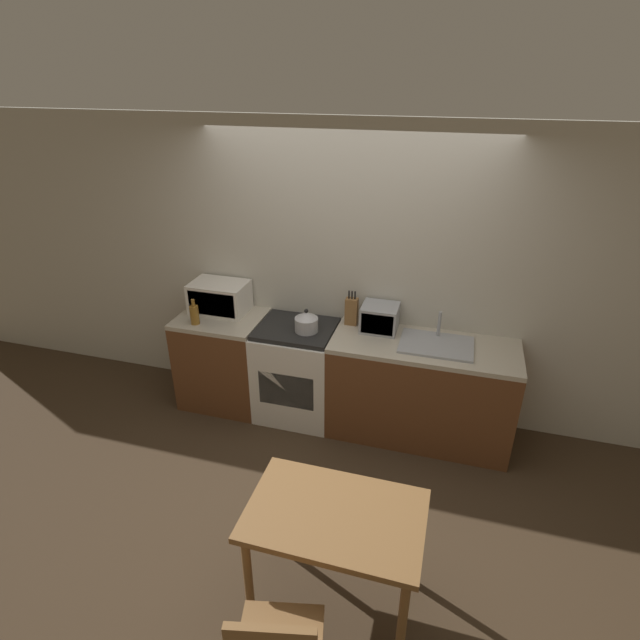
% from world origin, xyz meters
% --- Properties ---
extents(ground_plane, '(16.00, 16.00, 0.00)m').
position_xyz_m(ground_plane, '(0.00, 0.00, 0.00)').
color(ground_plane, '#3D2D1E').
extents(wall_back, '(10.00, 0.06, 2.60)m').
position_xyz_m(wall_back, '(0.00, 1.15, 1.30)').
color(wall_back, beige).
rests_on(wall_back, ground_plane).
extents(counter_left_run, '(0.77, 0.62, 0.90)m').
position_xyz_m(counter_left_run, '(-1.11, 0.81, 0.45)').
color(counter_left_run, brown).
rests_on(counter_left_run, ground_plane).
extents(counter_right_run, '(1.53, 0.62, 0.90)m').
position_xyz_m(counter_right_run, '(0.73, 0.81, 0.45)').
color(counter_right_run, brown).
rests_on(counter_right_run, ground_plane).
extents(stove_range, '(0.69, 0.62, 0.90)m').
position_xyz_m(stove_range, '(-0.38, 0.81, 0.45)').
color(stove_range, silver).
rests_on(stove_range, ground_plane).
extents(kettle, '(0.20, 0.20, 0.21)m').
position_xyz_m(kettle, '(-0.27, 0.76, 0.99)').
color(kettle, '#B7B7BC').
rests_on(kettle, stove_range).
extents(microwave, '(0.51, 0.34, 0.28)m').
position_xyz_m(microwave, '(-1.16, 0.92, 1.04)').
color(microwave, silver).
rests_on(microwave, counter_left_run).
extents(bottle, '(0.08, 0.08, 0.23)m').
position_xyz_m(bottle, '(-1.26, 0.62, 0.99)').
color(bottle, olive).
rests_on(bottle, counter_left_run).
extents(knife_block, '(0.11, 0.08, 0.31)m').
position_xyz_m(knife_block, '(0.07, 1.00, 1.02)').
color(knife_block, brown).
rests_on(knife_block, counter_right_run).
extents(toaster_oven, '(0.31, 0.27, 0.23)m').
position_xyz_m(toaster_oven, '(0.32, 0.96, 1.01)').
color(toaster_oven, '#999BA0').
rests_on(toaster_oven, counter_right_run).
extents(sink_basin, '(0.59, 0.42, 0.24)m').
position_xyz_m(sink_basin, '(0.82, 0.81, 0.91)').
color(sink_basin, '#999BA0').
rests_on(sink_basin, counter_right_run).
extents(dining_table, '(0.98, 0.63, 0.74)m').
position_xyz_m(dining_table, '(0.42, -0.93, 0.64)').
color(dining_table, brown).
rests_on(dining_table, ground_plane).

